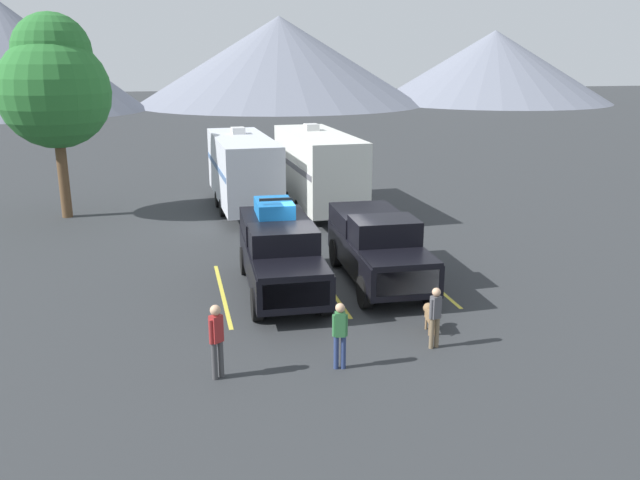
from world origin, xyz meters
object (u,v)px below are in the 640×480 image
Objects in this scene: person_a at (435,314)px; dog at (430,314)px; camper_trailer_b at (318,167)px; person_b at (217,336)px; pickup_truck_a at (280,251)px; pickup_truck_b at (378,246)px; person_c at (340,331)px; camper_trailer_a at (243,169)px.

person_a is 1.88× the size of dog.
person_b is (-5.77, -15.37, -1.03)m from camper_trailer_b.
pickup_truck_a is 1.02× the size of pickup_truck_b.
pickup_truck_a is 3.10m from pickup_truck_b.
pickup_truck_a is 5.75m from person_a.
camper_trailer_a is at bearing 91.05° from person_c.
dog is (5.57, 1.38, -0.53)m from person_b.
person_c is at bearing -115.79° from pickup_truck_b.
camper_trailer_b is at bearing 87.95° from pickup_truck_b.
pickup_truck_a is 5.78m from person_b.
camper_trailer_b is at bearing 78.97° from person_c.
pickup_truck_b is 10.05m from camper_trailer_b.
pickup_truck_b is 4.04m from dog.
person_b is at bearing 176.48° from person_c.
person_c is (-2.53, -0.55, 0.02)m from person_a.
dog is at bearing 13.94° from person_b.
person_b is at bearing -113.60° from pickup_truck_a.
person_b is at bearing -135.30° from pickup_truck_b.
dog is at bearing 28.78° from person_c.
person_a is 5.29m from person_b.
pickup_truck_a is 3.80× the size of person_a.
person_b is at bearing -166.06° from dog.
camper_trailer_a is at bearing 101.89° from dog.
camper_trailer_b is 5.90× the size of person_a.
pickup_truck_a is at bearing -108.95° from camper_trailer_b.
person_c is 3.25m from dog.
pickup_truck_a is 10.68m from camper_trailer_b.
person_c is (-3.03, -15.54, -1.11)m from camper_trailer_b.
camper_trailer_b is at bearing -14.00° from camper_trailer_a.
pickup_truck_a is 5.15m from dog.
camper_trailer_b is at bearing 88.10° from person_a.
pickup_truck_b is 3.62× the size of person_c.
camper_trailer_b reaches higher than person_a.
person_b reaches higher than person_a.
camper_trailer_a is 16.40m from person_c.
dog is (2.82, 1.55, -0.46)m from person_c.
pickup_truck_b reaches higher than person_b.
person_a is 0.90× the size of person_b.
pickup_truck_a reaches higher than dog.
dog is at bearing -90.84° from camper_trailer_b.
camper_trailer_a is at bearing 81.42° from person_b.
pickup_truck_b is 7.62m from person_b.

